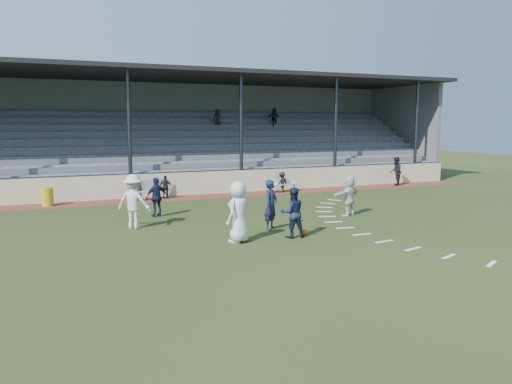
{
  "coord_description": "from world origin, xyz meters",
  "views": [
    {
      "loc": [
        -6.95,
        -13.88,
        3.73
      ],
      "look_at": [
        0.0,
        2.5,
        1.3
      ],
      "focal_mm": 35.0,
      "sensor_mm": 36.0,
      "label": 1
    }
  ],
  "objects_px": {
    "player_white_lead": "(239,212)",
    "official": "(396,171)",
    "trash_bin": "(47,197)",
    "bench_right": "(281,182)",
    "football": "(304,232)",
    "bench_left": "(153,188)",
    "player_navy_lead": "(271,205)"
  },
  "relations": [
    {
      "from": "bench_right",
      "to": "football",
      "type": "bearing_deg",
      "value": -121.92
    },
    {
      "from": "trash_bin",
      "to": "bench_right",
      "type": "bearing_deg",
      "value": 0.5
    },
    {
      "from": "bench_left",
      "to": "player_navy_lead",
      "type": "xyz_separation_m",
      "value": [
        2.45,
        -8.8,
        0.3
      ]
    },
    {
      "from": "bench_left",
      "to": "official",
      "type": "height_order",
      "value": "official"
    },
    {
      "from": "trash_bin",
      "to": "player_navy_lead",
      "type": "distance_m",
      "value": 11.23
    },
    {
      "from": "player_white_lead",
      "to": "official",
      "type": "distance_m",
      "value": 17.2
    },
    {
      "from": "bench_right",
      "to": "official",
      "type": "xyz_separation_m",
      "value": [
        7.71,
        -0.06,
        0.3
      ]
    },
    {
      "from": "bench_right",
      "to": "player_white_lead",
      "type": "xyz_separation_m",
      "value": [
        -6.33,
        -10.0,
        0.39
      ]
    },
    {
      "from": "bench_right",
      "to": "trash_bin",
      "type": "bearing_deg",
      "value": 170.32
    },
    {
      "from": "bench_right",
      "to": "bench_left",
      "type": "bearing_deg",
      "value": 168.49
    },
    {
      "from": "official",
      "to": "player_white_lead",
      "type": "bearing_deg",
      "value": -12.36
    },
    {
      "from": "bench_right",
      "to": "trash_bin",
      "type": "relative_size",
      "value": 2.41
    },
    {
      "from": "bench_right",
      "to": "player_navy_lead",
      "type": "xyz_separation_m",
      "value": [
        -4.57,
        -8.63,
        0.3
      ]
    },
    {
      "from": "player_white_lead",
      "to": "player_navy_lead",
      "type": "relative_size",
      "value": 1.1
    },
    {
      "from": "trash_bin",
      "to": "official",
      "type": "xyz_separation_m",
      "value": [
        19.58,
        0.04,
        0.45
      ]
    },
    {
      "from": "trash_bin",
      "to": "player_navy_lead",
      "type": "xyz_separation_m",
      "value": [
        7.3,
        -8.53,
        0.45
      ]
    },
    {
      "from": "trash_bin",
      "to": "player_navy_lead",
      "type": "relative_size",
      "value": 0.48
    },
    {
      "from": "bench_right",
      "to": "official",
      "type": "height_order",
      "value": "official"
    },
    {
      "from": "bench_left",
      "to": "player_navy_lead",
      "type": "distance_m",
      "value": 9.13
    },
    {
      "from": "football",
      "to": "player_navy_lead",
      "type": "height_order",
      "value": "player_navy_lead"
    },
    {
      "from": "football",
      "to": "official",
      "type": "bearing_deg",
      "value": 40.33
    },
    {
      "from": "bench_left",
      "to": "trash_bin",
      "type": "height_order",
      "value": "bench_left"
    },
    {
      "from": "football",
      "to": "player_white_lead",
      "type": "bearing_deg",
      "value": -179.62
    },
    {
      "from": "player_navy_lead",
      "to": "bench_left",
      "type": "bearing_deg",
      "value": 65.76
    },
    {
      "from": "bench_left",
      "to": "trash_bin",
      "type": "xyz_separation_m",
      "value": [
        -4.85,
        -0.27,
        -0.14
      ]
    },
    {
      "from": "football",
      "to": "official",
      "type": "xyz_separation_m",
      "value": [
        11.69,
        9.92,
        0.77
      ]
    },
    {
      "from": "bench_left",
      "to": "football",
      "type": "bearing_deg",
      "value": -94.57
    },
    {
      "from": "trash_bin",
      "to": "football",
      "type": "relative_size",
      "value": 3.72
    },
    {
      "from": "football",
      "to": "player_white_lead",
      "type": "xyz_separation_m",
      "value": [
        -2.35,
        -0.02,
        0.86
      ]
    },
    {
      "from": "bench_left",
      "to": "player_white_lead",
      "type": "bearing_deg",
      "value": -107.34
    },
    {
      "from": "bench_right",
      "to": "football",
      "type": "relative_size",
      "value": 8.98
    },
    {
      "from": "official",
      "to": "trash_bin",
      "type": "bearing_deg",
      "value": -47.53
    }
  ]
}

